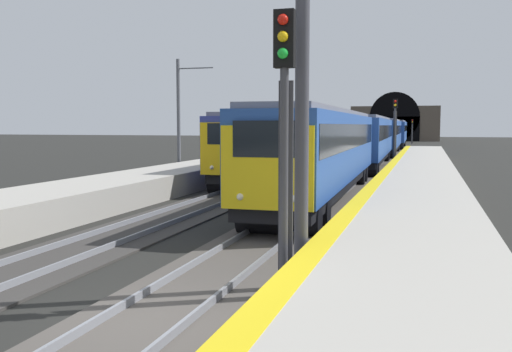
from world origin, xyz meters
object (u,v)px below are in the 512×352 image
railway_signal_mid (395,127)px  overhead_signal_gantry (112,27)px  train_main_approaching (379,136)px  railway_signal_near (284,128)px  railway_signal_far (412,129)px  train_adjacent_platform (311,138)px  catenary_mast_near (179,117)px

railway_signal_mid → overhead_signal_gantry: 37.05m
train_main_approaching → overhead_signal_gantry: overhead_signal_gantry is taller
railway_signal_near → railway_signal_far: (93.40, 0.00, -0.68)m
train_main_approaching → railway_signal_near: bearing=1.3°
railway_signal_near → railway_signal_mid: size_ratio=1.00×
train_adjacent_platform → railway_signal_far: 60.00m
railway_signal_mid → catenary_mast_near: 19.32m
train_main_approaching → catenary_mast_near: 24.77m
railway_signal_near → catenary_mast_near: 25.95m
railway_signal_near → railway_signal_mid: (37.52, 0.00, -0.10)m
railway_signal_near → train_adjacent_platform: bearing=-169.6°
catenary_mast_near → train_main_approaching: bearing=-25.4°
railway_signal_near → railway_signal_far: bearing=-180.0°
railway_signal_near → catenary_mast_near: (22.76, 12.45, 0.57)m
train_adjacent_platform → catenary_mast_near: 12.72m
train_main_approaching → railway_signal_far: bearing=176.7°
railway_signal_far → overhead_signal_gantry: size_ratio=0.50×
train_adjacent_platform → overhead_signal_gantry: overhead_signal_gantry is taller
train_main_approaching → train_adjacent_platform: (-11.39, 4.32, -0.02)m
railway_signal_mid → catenary_mast_near: bearing=-40.1°
overhead_signal_gantry → catenary_mast_near: (22.00, 8.43, -1.60)m
railway_signal_mid → train_adjacent_platform: bearing=-58.4°
train_main_approaching → railway_signal_mid: railway_signal_mid is taller
overhead_signal_gantry → railway_signal_mid: bearing=-6.2°
train_main_approaching → train_adjacent_platform: train_adjacent_platform is taller
train_adjacent_platform → railway_signal_mid: railway_signal_mid is taller
train_adjacent_platform → train_main_approaching: bearing=159.7°
train_adjacent_platform → railway_signal_mid: size_ratio=7.07×
train_adjacent_platform → railway_signal_near: 34.30m
railway_signal_mid → railway_signal_far: railway_signal_mid is taller
railway_signal_mid → railway_signal_far: (55.88, 0.00, -0.59)m
train_main_approaching → railway_signal_near: railway_signal_near is taller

